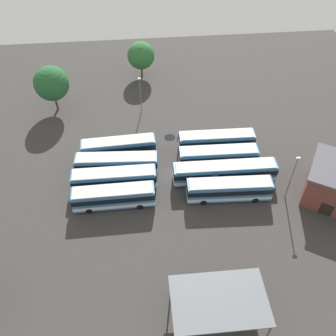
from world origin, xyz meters
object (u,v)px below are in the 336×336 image
(bus_row0_slot1, at_px, (114,179))
(bus_row1_slot3, at_px, (216,141))
(bus_row0_slot3, at_px, (119,148))
(lamp_post_far_corner, at_px, (292,176))
(depot_building, at_px, (334,182))
(tree_north_edge, at_px, (141,55))
(bus_row1_slot1, at_px, (224,172))
(maintenance_shelter, at_px, (219,301))
(bus_row1_slot2, at_px, (218,156))
(tree_northeast, at_px, (51,83))
(bus_row0_slot0, at_px, (114,197))
(bus_row1_slot0, at_px, (229,189))
(lamp_post_near_entrance, at_px, (140,94))
(bus_row0_slot2, at_px, (117,164))

(bus_row0_slot1, distance_m, bus_row1_slot3, 18.83)
(bus_row0_slot3, bearing_deg, lamp_post_far_corner, -24.96)
(depot_building, distance_m, tree_north_edge, 46.16)
(bus_row1_slot1, distance_m, bus_row1_slot3, 7.43)
(bus_row1_slot1, height_order, maintenance_shelter, maintenance_shelter)
(bus_row0_slot3, height_order, bus_row1_slot2, same)
(bus_row1_slot3, height_order, tree_north_edge, tree_north_edge)
(bus_row0_slot1, distance_m, depot_building, 33.10)
(tree_northeast, bearing_deg, maintenance_shelter, -61.85)
(bus_row0_slot0, relative_size, bus_row1_slot3, 0.94)
(bus_row0_slot0, height_order, bus_row1_slot0, same)
(bus_row0_slot0, height_order, bus_row1_slot1, same)
(bus_row1_slot1, distance_m, bus_row1_slot2, 3.60)
(maintenance_shelter, xyz_separation_m, tree_northeast, (-23.18, 43.32, 1.98))
(bus_row1_slot1, height_order, bus_row1_slot2, same)
(depot_building, relative_size, tree_northeast, 1.27)
(bus_row1_slot2, xyz_separation_m, lamp_post_near_entrance, (-11.90, 15.85, 2.37))
(bus_row0_slot0, height_order, bus_row0_slot3, same)
(depot_building, bearing_deg, maintenance_shelter, -141.37)
(bus_row0_slot1, relative_size, bus_row1_slot1, 0.80)
(tree_northeast, bearing_deg, bus_row1_slot0, -41.91)
(bus_row0_slot1, relative_size, bus_row1_slot0, 1.01)
(bus_row1_slot0, relative_size, bus_row1_slot3, 1.00)
(bus_row0_slot2, height_order, bus_row1_slot2, same)
(lamp_post_near_entrance, bearing_deg, bus_row1_slot2, -53.10)
(bus_row0_slot2, height_order, bus_row1_slot0, same)
(bus_row0_slot0, bearing_deg, bus_row0_slot2, 86.39)
(bus_row0_slot0, bearing_deg, bus_row1_slot0, -0.92)
(tree_northeast, bearing_deg, lamp_post_far_corner, -35.19)
(lamp_post_far_corner, height_order, tree_northeast, tree_northeast)
(bus_row1_slot2, xyz_separation_m, maintenance_shelter, (-5.06, -24.99, 2.09))
(bus_row0_slot0, distance_m, bus_row0_slot1, 3.59)
(bus_row1_slot0, xyz_separation_m, bus_row1_slot3, (0.24, 11.06, 0.00))
(bus_row1_slot0, relative_size, tree_north_edge, 1.65)
(bus_row1_slot0, bearing_deg, bus_row0_slot3, 146.15)
(bus_row0_slot0, distance_m, bus_row0_slot2, 6.93)
(bus_row0_slot1, height_order, maintenance_shelter, maintenance_shelter)
(bus_row0_slot0, distance_m, bus_row1_slot3, 20.54)
(bus_row0_slot0, bearing_deg, bus_row1_slot2, 22.22)
(depot_building, xyz_separation_m, maintenance_shelter, (-20.84, -16.65, 0.96))
(bus_row1_slot3, distance_m, lamp_post_near_entrance, 17.41)
(bus_row0_slot3, xyz_separation_m, bus_row1_slot2, (16.23, -3.82, 0.00))
(lamp_post_near_entrance, height_order, lamp_post_far_corner, lamp_post_far_corner)
(bus_row0_slot1, height_order, bus_row0_slot2, same)
(bus_row1_slot1, xyz_separation_m, maintenance_shelter, (-5.31, -21.40, 2.09))
(bus_row0_slot2, xyz_separation_m, depot_building, (32.34, -8.30, 1.13))
(lamp_post_near_entrance, relative_size, tree_north_edge, 0.97)
(bus_row0_slot1, xyz_separation_m, maintenance_shelter, (11.86, -21.63, 2.09))
(bus_row0_slot0, distance_m, lamp_post_far_corner, 26.18)
(bus_row0_slot2, distance_m, bus_row0_slot3, 3.87)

